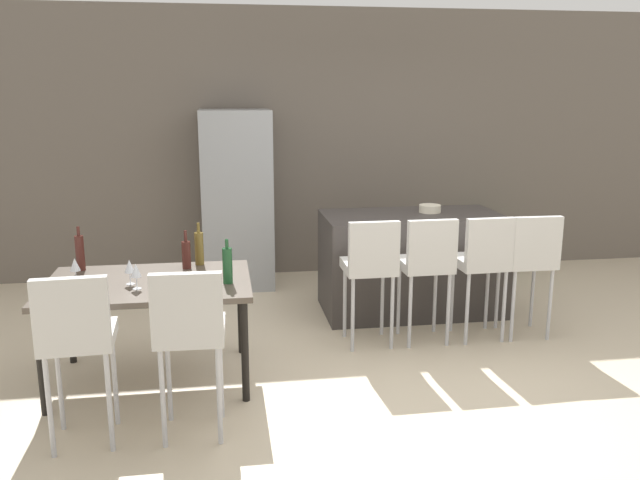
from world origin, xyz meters
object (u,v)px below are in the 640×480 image
at_px(bar_chair_right, 483,258).
at_px(wine_bottle_inner, 199,248).
at_px(dining_table, 149,290).
at_px(dining_chair_near, 76,333).
at_px(wine_bottle_corner, 80,252).
at_px(potted_plant, 490,241).
at_px(bar_chair_far, 530,256).
at_px(wine_bottle_right, 186,254).
at_px(refrigerator, 237,199).
at_px(bar_chair_left, 370,263).
at_px(bar_chair_middle, 427,260).
at_px(wine_bottle_left, 227,265).
at_px(wine_glass_near, 75,265).
at_px(wine_glass_far, 129,267).
at_px(wine_glass_middle, 136,271).
at_px(dining_chair_far, 189,327).
at_px(kitchen_island, 411,263).
at_px(fruit_bowl, 430,209).

relative_size(bar_chair_right, wine_bottle_inner, 3.26).
relative_size(dining_table, dining_chair_near, 1.33).
relative_size(wine_bottle_inner, wine_bottle_corner, 0.98).
bearing_deg(potted_plant, wine_bottle_corner, -154.19).
height_order(bar_chair_far, wine_bottle_inner, wine_bottle_inner).
height_order(wine_bottle_right, refrigerator, refrigerator).
relative_size(bar_chair_left, potted_plant, 1.64).
bearing_deg(bar_chair_middle, wine_bottle_corner, -179.11).
xyz_separation_m(bar_chair_right, dining_table, (-2.61, -0.40, -0.02)).
relative_size(wine_bottle_corner, wine_bottle_left, 1.06).
height_order(bar_chair_right, wine_bottle_inner, wine_bottle_inner).
distance_m(wine_bottle_right, refrigerator, 2.06).
height_order(bar_chair_middle, dining_chair_near, same).
bearing_deg(wine_bottle_inner, refrigerator, 79.98).
height_order(dining_table, wine_glass_near, wine_glass_near).
xyz_separation_m(dining_table, wine_glass_far, (-0.11, -0.06, 0.19)).
relative_size(dining_chair_near, wine_bottle_right, 3.65).
xyz_separation_m(bar_chair_middle, potted_plant, (1.36, 1.90, -0.32)).
bearing_deg(wine_glass_middle, wine_glass_near, 153.52).
height_order(bar_chair_right, wine_glass_middle, bar_chair_right).
xyz_separation_m(bar_chair_right, dining_chair_far, (-2.30, -1.24, 0.00)).
bearing_deg(dining_chair_near, wine_bottle_inner, 62.02).
distance_m(kitchen_island, wine_bottle_corner, 2.92).
bearing_deg(bar_chair_left, wine_bottle_inner, -179.61).
relative_size(bar_chair_right, wine_glass_middle, 6.03).
bearing_deg(wine_glass_near, wine_bottle_corner, 95.13).
distance_m(kitchen_island, wine_bottle_right, 2.23).
height_order(bar_chair_far, dining_chair_far, same).
distance_m(bar_chair_left, dining_table, 1.72).
bearing_deg(bar_chair_far, bar_chair_left, -180.00).
xyz_separation_m(bar_chair_right, potted_plant, (0.88, 1.90, -0.32)).
height_order(kitchen_island, wine_bottle_inner, wine_bottle_inner).
bearing_deg(wine_glass_middle, bar_chair_left, 18.52).
bearing_deg(wine_bottle_corner, bar_chair_middle, 0.89).
xyz_separation_m(wine_bottle_inner, wine_glass_near, (-0.83, -0.35, -0.01)).
distance_m(bar_chair_left, bar_chair_middle, 0.47).
relative_size(bar_chair_left, dining_chair_far, 1.00).
height_order(dining_chair_near, potted_plant, dining_chair_near).
distance_m(bar_chair_far, wine_bottle_corner, 3.53).
xyz_separation_m(bar_chair_middle, wine_bottle_corner, (-2.65, -0.04, 0.18)).
xyz_separation_m(dining_chair_near, wine_glass_near, (-0.17, 0.88, 0.17)).
bearing_deg(wine_bottle_left, kitchen_island, 38.04).
height_order(bar_chair_left, wine_glass_far, bar_chair_left).
distance_m(bar_chair_left, dining_chair_near, 2.34).
bearing_deg(potted_plant, refrigerator, 179.80).
xyz_separation_m(bar_chair_middle, refrigerator, (-1.46, 1.91, 0.22)).
height_order(dining_chair_far, fruit_bowl, dining_chair_far).
bearing_deg(wine_glass_near, kitchen_island, 23.04).
xyz_separation_m(bar_chair_left, wine_glass_near, (-2.16, -0.36, 0.17)).
relative_size(wine_bottle_left, wine_glass_middle, 1.77).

